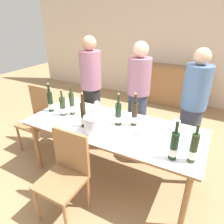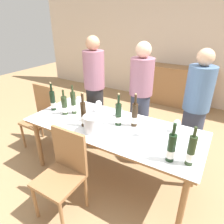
# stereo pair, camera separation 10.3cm
# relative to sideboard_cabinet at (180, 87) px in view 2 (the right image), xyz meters

# --- Properties ---
(ground_plane) EXTENTS (12.00, 12.00, 0.00)m
(ground_plane) POSITION_rel_sideboard_cabinet_xyz_m (-0.14, -2.82, -0.45)
(ground_plane) COLOR #A37F56
(back_wall) EXTENTS (8.00, 0.10, 2.80)m
(back_wall) POSITION_rel_sideboard_cabinet_xyz_m (-0.14, 0.29, 0.95)
(back_wall) COLOR beige
(back_wall) RESTS_ON ground_plane
(sideboard_cabinet) EXTENTS (1.41, 0.46, 0.90)m
(sideboard_cabinet) POSITION_rel_sideboard_cabinet_xyz_m (0.00, 0.00, 0.00)
(sideboard_cabinet) COLOR #996B42
(sideboard_cabinet) RESTS_ON ground_plane
(dining_table) EXTENTS (2.10, 0.87, 0.75)m
(dining_table) POSITION_rel_sideboard_cabinet_xyz_m (-0.14, -2.82, 0.23)
(dining_table) COLOR #996B42
(dining_table) RESTS_ON ground_plane
(ice_bucket) EXTENTS (0.21, 0.21, 0.19)m
(ice_bucket) POSITION_rel_sideboard_cabinet_xyz_m (-0.27, -3.03, 0.40)
(ice_bucket) COLOR silver
(ice_bucket) RESTS_ON dining_table
(wine_bottle_0) EXTENTS (0.07, 0.07, 0.39)m
(wine_bottle_0) POSITION_rel_sideboard_cabinet_xyz_m (-1.06, -2.84, 0.43)
(wine_bottle_0) COLOR black
(wine_bottle_0) RESTS_ON dining_table
(wine_bottle_1) EXTENTS (0.07, 0.07, 0.39)m
(wine_bottle_1) POSITION_rel_sideboard_cabinet_xyz_m (-0.75, -2.79, 0.44)
(wine_bottle_1) COLOR #28381E
(wine_bottle_1) RESTS_ON dining_table
(wine_bottle_2) EXTENTS (0.07, 0.07, 0.40)m
(wine_bottle_2) POSITION_rel_sideboard_cabinet_xyz_m (0.08, -2.68, 0.44)
(wine_bottle_2) COLOR #332314
(wine_bottle_2) RESTS_ON dining_table
(wine_bottle_3) EXTENTS (0.07, 0.07, 0.37)m
(wine_bottle_3) POSITION_rel_sideboard_cabinet_xyz_m (0.78, -3.06, 0.44)
(wine_bottle_3) COLOR #28381E
(wine_bottle_3) RESTS_ON dining_table
(wine_bottle_4) EXTENTS (0.07, 0.07, 0.38)m
(wine_bottle_4) POSITION_rel_sideboard_cabinet_xyz_m (0.62, -3.09, 0.43)
(wine_bottle_4) COLOR black
(wine_bottle_4) RESTS_ON dining_table
(wine_bottle_5) EXTENTS (0.06, 0.06, 0.42)m
(wine_bottle_5) POSITION_rel_sideboard_cabinet_xyz_m (-0.43, -2.98, 0.45)
(wine_bottle_5) COLOR #332314
(wine_bottle_5) RESTS_ON dining_table
(wine_bottle_6) EXTENTS (0.07, 0.07, 0.40)m
(wine_bottle_6) POSITION_rel_sideboard_cabinet_xyz_m (-0.09, -2.76, 0.43)
(wine_bottle_6) COLOR black
(wine_bottle_6) RESTS_ON dining_table
(wine_bottle_7) EXTENTS (0.08, 0.08, 0.35)m
(wine_bottle_7) POSITION_rel_sideboard_cabinet_xyz_m (-0.84, -2.86, 0.42)
(wine_bottle_7) COLOR #28381E
(wine_bottle_7) RESTS_ON dining_table
(wine_glass_0) EXTENTS (0.08, 0.08, 0.15)m
(wine_glass_0) POSITION_rel_sideboard_cabinet_xyz_m (0.54, -2.56, 0.40)
(wine_glass_0) COLOR white
(wine_glass_0) RESTS_ON dining_table
(wine_glass_1) EXTENTS (0.08, 0.08, 0.14)m
(wine_glass_1) POSITION_rel_sideboard_cabinet_xyz_m (-0.20, -2.54, 0.40)
(wine_glass_1) COLOR white
(wine_glass_1) RESTS_ON dining_table
(wine_glass_2) EXTENTS (0.08, 0.08, 0.14)m
(wine_glass_2) POSITION_rel_sideboard_cabinet_xyz_m (0.23, -2.84, 0.40)
(wine_glass_2) COLOR white
(wine_glass_2) RESTS_ON dining_table
(wine_glass_3) EXTENTS (0.09, 0.09, 0.16)m
(wine_glass_3) POSITION_rel_sideboard_cabinet_xyz_m (-0.50, -2.57, 0.42)
(wine_glass_3) COLOR white
(wine_glass_3) RESTS_ON dining_table
(wine_glass_4) EXTENTS (0.08, 0.08, 0.15)m
(wine_glass_4) POSITION_rel_sideboard_cabinet_xyz_m (-0.48, -2.86, 0.41)
(wine_glass_4) COLOR white
(wine_glass_4) RESTS_ON dining_table
(wine_glass_5) EXTENTS (0.08, 0.08, 0.15)m
(wine_glass_5) POSITION_rel_sideboard_cabinet_xyz_m (-0.85, -2.56, 0.40)
(wine_glass_5) COLOR white
(wine_glass_5) RESTS_ON dining_table
(chair_left_end) EXTENTS (0.42, 0.42, 0.97)m
(chair_left_end) POSITION_rel_sideboard_cabinet_xyz_m (-1.49, -2.72, 0.09)
(chair_left_end) COLOR #996B42
(chair_left_end) RESTS_ON ground_plane
(chair_near_front) EXTENTS (0.42, 0.42, 0.92)m
(chair_near_front) POSITION_rel_sideboard_cabinet_xyz_m (-0.32, -3.48, 0.08)
(chair_near_front) COLOR #996B42
(chair_near_front) RESTS_ON ground_plane
(person_host) EXTENTS (0.33, 0.33, 1.68)m
(person_host) POSITION_rel_sideboard_cabinet_xyz_m (-0.91, -2.09, 0.39)
(person_host) COLOR #262628
(person_host) RESTS_ON ground_plane
(person_guest_left) EXTENTS (0.33, 0.33, 1.64)m
(person_guest_left) POSITION_rel_sideboard_cabinet_xyz_m (-0.12, -2.04, 0.37)
(person_guest_left) COLOR #383F56
(person_guest_left) RESTS_ON ground_plane
(person_guest_right) EXTENTS (0.33, 0.33, 1.60)m
(person_guest_right) POSITION_rel_sideboard_cabinet_xyz_m (0.64, -2.02, 0.35)
(person_guest_right) COLOR #383F56
(person_guest_right) RESTS_ON ground_plane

